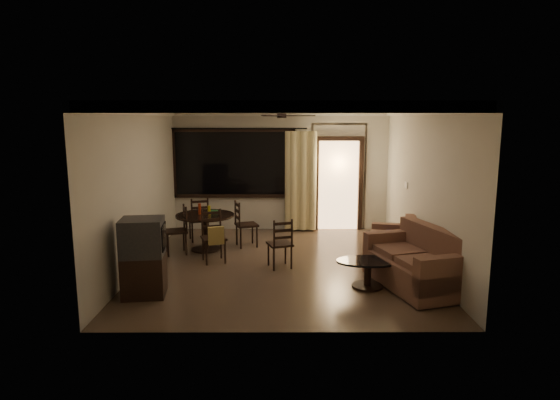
{
  "coord_description": "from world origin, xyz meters",
  "views": [
    {
      "loc": [
        -0.05,
        -8.15,
        2.59
      ],
      "look_at": [
        -0.03,
        0.2,
        1.14
      ],
      "focal_mm": 30.0,
      "sensor_mm": 36.0,
      "label": 1
    }
  ],
  "objects_px": {
    "armchair": "(396,244)",
    "dining_chair_east": "(246,233)",
    "sofa": "(418,264)",
    "coffee_table": "(368,269)",
    "dining_chair_south": "(214,246)",
    "side_chair": "(280,253)",
    "dining_chair_west": "(177,240)",
    "dining_table": "(205,222)",
    "dining_chair_north": "(199,228)",
    "tv_cabinet": "(143,257)"
  },
  "relations": [
    {
      "from": "dining_chair_west",
      "to": "dining_chair_north",
      "type": "relative_size",
      "value": 1.0
    },
    {
      "from": "dining_table",
      "to": "dining_chair_west",
      "type": "relative_size",
      "value": 1.22
    },
    {
      "from": "coffee_table",
      "to": "side_chair",
      "type": "bearing_deg",
      "value": 144.27
    },
    {
      "from": "sofa",
      "to": "dining_chair_north",
      "type": "bearing_deg",
      "value": 127.46
    },
    {
      "from": "dining_table",
      "to": "coffee_table",
      "type": "bearing_deg",
      "value": -36.68
    },
    {
      "from": "dining_chair_north",
      "to": "armchair",
      "type": "xyz_separation_m",
      "value": [
        3.87,
        -1.52,
        0.05
      ]
    },
    {
      "from": "armchair",
      "to": "side_chair",
      "type": "height_order",
      "value": "side_chair"
    },
    {
      "from": "dining_chair_north",
      "to": "sofa",
      "type": "distance_m",
      "value": 4.82
    },
    {
      "from": "dining_chair_south",
      "to": "dining_chair_north",
      "type": "relative_size",
      "value": 1.0
    },
    {
      "from": "dining_chair_west",
      "to": "dining_table",
      "type": "bearing_deg",
      "value": 98.69
    },
    {
      "from": "dining_chair_east",
      "to": "dining_chair_south",
      "type": "relative_size",
      "value": 1.0
    },
    {
      "from": "tv_cabinet",
      "to": "dining_chair_west",
      "type": "bearing_deg",
      "value": 82.99
    },
    {
      "from": "dining_chair_east",
      "to": "dining_chair_north",
      "type": "relative_size",
      "value": 1.0
    },
    {
      "from": "dining_chair_east",
      "to": "sofa",
      "type": "relative_size",
      "value": 0.5
    },
    {
      "from": "dining_chair_north",
      "to": "sofa",
      "type": "xyz_separation_m",
      "value": [
        3.89,
        -2.85,
        0.08
      ]
    },
    {
      "from": "dining_chair_west",
      "to": "dining_chair_east",
      "type": "xyz_separation_m",
      "value": [
        1.31,
        0.54,
        0.0
      ]
    },
    {
      "from": "dining_chair_west",
      "to": "dining_chair_east",
      "type": "height_order",
      "value": "same"
    },
    {
      "from": "coffee_table",
      "to": "dining_chair_south",
      "type": "bearing_deg",
      "value": 153.02
    },
    {
      "from": "side_chair",
      "to": "tv_cabinet",
      "type": "bearing_deg",
      "value": 15.04
    },
    {
      "from": "dining_table",
      "to": "tv_cabinet",
      "type": "relative_size",
      "value": 0.99
    },
    {
      "from": "dining_chair_west",
      "to": "side_chair",
      "type": "bearing_deg",
      "value": 47.69
    },
    {
      "from": "sofa",
      "to": "coffee_table",
      "type": "distance_m",
      "value": 0.78
    },
    {
      "from": "armchair",
      "to": "dining_chair_east",
      "type": "bearing_deg",
      "value": 173.39
    },
    {
      "from": "dining_chair_east",
      "to": "coffee_table",
      "type": "relative_size",
      "value": 0.96
    },
    {
      "from": "dining_chair_east",
      "to": "side_chair",
      "type": "distance_m",
      "value": 1.57
    },
    {
      "from": "dining_chair_north",
      "to": "sofa",
      "type": "bearing_deg",
      "value": 124.81
    },
    {
      "from": "dining_chair_north",
      "to": "armchair",
      "type": "height_order",
      "value": "dining_chair_north"
    },
    {
      "from": "dining_table",
      "to": "dining_chair_south",
      "type": "distance_m",
      "value": 0.9
    },
    {
      "from": "dining_chair_west",
      "to": "dining_chair_east",
      "type": "bearing_deg",
      "value": 93.54
    },
    {
      "from": "dining_chair_south",
      "to": "coffee_table",
      "type": "distance_m",
      "value": 2.89
    },
    {
      "from": "dining_chair_south",
      "to": "sofa",
      "type": "relative_size",
      "value": 0.5
    },
    {
      "from": "armchair",
      "to": "dining_chair_south",
      "type": "bearing_deg",
      "value": -165.68
    },
    {
      "from": "dining_chair_south",
      "to": "side_chair",
      "type": "xyz_separation_m",
      "value": [
        1.21,
        -0.33,
        -0.04
      ]
    },
    {
      "from": "tv_cabinet",
      "to": "armchair",
      "type": "distance_m",
      "value": 4.48
    },
    {
      "from": "dining_chair_west",
      "to": "dining_chair_east",
      "type": "relative_size",
      "value": 1.0
    },
    {
      "from": "dining_chair_east",
      "to": "dining_chair_south",
      "type": "distance_m",
      "value": 1.2
    },
    {
      "from": "dining_table",
      "to": "sofa",
      "type": "bearing_deg",
      "value": -30.18
    },
    {
      "from": "coffee_table",
      "to": "dining_chair_west",
      "type": "bearing_deg",
      "value": 151.24
    },
    {
      "from": "dining_table",
      "to": "dining_chair_east",
      "type": "relative_size",
      "value": 1.22
    },
    {
      "from": "dining_table",
      "to": "side_chair",
      "type": "relative_size",
      "value": 1.29
    },
    {
      "from": "tv_cabinet",
      "to": "side_chair",
      "type": "height_order",
      "value": "tv_cabinet"
    },
    {
      "from": "tv_cabinet",
      "to": "coffee_table",
      "type": "relative_size",
      "value": 1.18
    },
    {
      "from": "coffee_table",
      "to": "dining_chair_east",
      "type": "bearing_deg",
      "value": 130.73
    },
    {
      "from": "sofa",
      "to": "coffee_table",
      "type": "relative_size",
      "value": 1.92
    },
    {
      "from": "sofa",
      "to": "armchair",
      "type": "bearing_deg",
      "value": 74.37
    },
    {
      "from": "armchair",
      "to": "side_chair",
      "type": "relative_size",
      "value": 1.08
    },
    {
      "from": "armchair",
      "to": "side_chair",
      "type": "distance_m",
      "value": 2.16
    },
    {
      "from": "dining_chair_east",
      "to": "coffee_table",
      "type": "distance_m",
      "value": 3.16
    },
    {
      "from": "side_chair",
      "to": "dining_chair_north",
      "type": "bearing_deg",
      "value": -65.25
    },
    {
      "from": "dining_table",
      "to": "coffee_table",
      "type": "relative_size",
      "value": 1.17
    }
  ]
}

